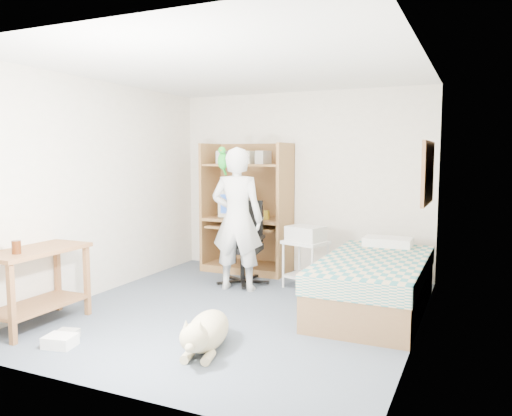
# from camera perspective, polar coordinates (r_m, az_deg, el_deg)

# --- Properties ---
(floor) EXTENTS (4.00, 4.00, 0.00)m
(floor) POSITION_cam_1_polar(r_m,az_deg,el_deg) (5.37, -2.08, -11.65)
(floor) COLOR #434F5B
(floor) RESTS_ON ground
(wall_back) EXTENTS (3.60, 0.02, 2.50)m
(wall_back) POSITION_cam_1_polar(r_m,az_deg,el_deg) (6.98, 5.22, 2.87)
(wall_back) COLOR silver
(wall_back) RESTS_ON floor
(wall_right) EXTENTS (0.02, 4.00, 2.50)m
(wall_right) POSITION_cam_1_polar(r_m,az_deg,el_deg) (4.62, 18.27, 1.00)
(wall_right) COLOR silver
(wall_right) RESTS_ON floor
(wall_left) EXTENTS (0.02, 4.00, 2.50)m
(wall_left) POSITION_cam_1_polar(r_m,az_deg,el_deg) (6.15, -17.33, 2.20)
(wall_left) COLOR silver
(wall_left) RESTS_ON floor
(ceiling) EXTENTS (3.60, 4.00, 0.02)m
(ceiling) POSITION_cam_1_polar(r_m,az_deg,el_deg) (5.19, -2.19, 15.66)
(ceiling) COLOR white
(ceiling) RESTS_ON wall_back
(computer_hutch) EXTENTS (1.20, 0.63, 1.80)m
(computer_hutch) POSITION_cam_1_polar(r_m,az_deg,el_deg) (7.03, -0.91, -0.59)
(computer_hutch) COLOR brown
(computer_hutch) RESTS_ON floor
(bed) EXTENTS (1.02, 2.02, 0.66)m
(bed) POSITION_cam_1_polar(r_m,az_deg,el_deg) (5.46, 13.36, -8.38)
(bed) COLOR brown
(bed) RESTS_ON floor
(side_desk) EXTENTS (0.50, 1.00, 0.75)m
(side_desk) POSITION_cam_1_polar(r_m,az_deg,el_deg) (5.24, -23.81, -7.04)
(side_desk) COLOR brown
(side_desk) RESTS_ON floor
(corkboard) EXTENTS (0.04, 0.94, 0.66)m
(corkboard) POSITION_cam_1_polar(r_m,az_deg,el_deg) (5.51, 19.06, 3.82)
(corkboard) COLOR #9C6D45
(corkboard) RESTS_ON wall_right
(office_chair) EXTENTS (0.59, 0.59, 1.04)m
(office_chair) POSITION_cam_1_polar(r_m,az_deg,el_deg) (6.40, -1.41, -5.32)
(office_chair) COLOR black
(office_chair) RESTS_ON floor
(person) EXTENTS (0.70, 0.52, 1.73)m
(person) POSITION_cam_1_polar(r_m,az_deg,el_deg) (6.02, -2.17, -1.28)
(person) COLOR silver
(person) RESTS_ON floor
(parrot) EXTENTS (0.13, 0.22, 0.35)m
(parrot) POSITION_cam_1_polar(r_m,az_deg,el_deg) (6.08, -3.82, 5.56)
(parrot) COLOR #148915
(parrot) RESTS_ON person
(dog) EXTENTS (0.47, 0.99, 0.37)m
(dog) POSITION_cam_1_polar(r_m,az_deg,el_deg) (4.32, -5.74, -13.87)
(dog) COLOR tan
(dog) RESTS_ON floor
(printer_cart) EXTENTS (0.58, 0.52, 0.59)m
(printer_cart) POSITION_cam_1_polar(r_m,az_deg,el_deg) (6.19, 5.68, -5.56)
(printer_cart) COLOR silver
(printer_cart) RESTS_ON floor
(printer) EXTENTS (0.49, 0.43, 0.18)m
(printer) POSITION_cam_1_polar(r_m,az_deg,el_deg) (6.14, 5.71, -2.92)
(printer) COLOR beige
(printer) RESTS_ON printer_cart
(crt_monitor) EXTENTS (0.47, 0.49, 0.38)m
(crt_monitor) POSITION_cam_1_polar(r_m,az_deg,el_deg) (7.11, -2.29, 0.62)
(crt_monitor) COLOR beige
(crt_monitor) RESTS_ON computer_hutch
(keyboard) EXTENTS (0.46, 0.21, 0.03)m
(keyboard) POSITION_cam_1_polar(r_m,az_deg,el_deg) (6.90, -1.18, -1.99)
(keyboard) COLOR beige
(keyboard) RESTS_ON computer_hutch
(pencil_cup) EXTENTS (0.08, 0.08, 0.12)m
(pencil_cup) POSITION_cam_1_polar(r_m,az_deg,el_deg) (6.82, 1.22, -0.80)
(pencil_cup) COLOR gold
(pencil_cup) RESTS_ON computer_hutch
(drink_glass) EXTENTS (0.08, 0.08, 0.12)m
(drink_glass) POSITION_cam_1_polar(r_m,az_deg,el_deg) (4.98, -25.71, -4.06)
(drink_glass) COLOR #431D0A
(drink_glass) RESTS_ON side_desk
(floor_box_a) EXTENTS (0.29, 0.25, 0.10)m
(floor_box_a) POSITION_cam_1_polar(r_m,az_deg,el_deg) (4.72, -21.48, -13.97)
(floor_box_a) COLOR white
(floor_box_a) RESTS_ON floor
(floor_box_b) EXTENTS (0.23, 0.26, 0.08)m
(floor_box_b) POSITION_cam_1_polar(r_m,az_deg,el_deg) (4.86, -20.99, -13.49)
(floor_box_b) COLOR #ACADA8
(floor_box_b) RESTS_ON floor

